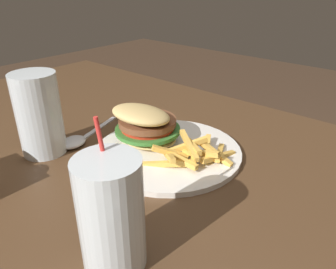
{
  "coord_description": "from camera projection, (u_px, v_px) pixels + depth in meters",
  "views": [
    {
      "loc": [
        -0.25,
        0.23,
        1.06
      ],
      "look_at": [
        0.11,
        -0.18,
        0.79
      ],
      "focal_mm": 35.0,
      "sensor_mm": 36.0,
      "label": 1
    }
  ],
  "objects": [
    {
      "name": "spoon",
      "position": [
        76.0,
        141.0,
        0.66
      ],
      "size": [
        0.08,
        0.18,
        0.02
      ],
      "rotation": [
        0.0,
        0.0,
        1.87
      ],
      "color": "silver",
      "rests_on": "dining_table"
    },
    {
      "name": "juice_glass",
      "position": [
        112.0,
        218.0,
        0.37
      ],
      "size": [
        0.08,
        0.08,
        0.18
      ],
      "color": "silver",
      "rests_on": "dining_table"
    },
    {
      "name": "beer_glass",
      "position": [
        39.0,
        115.0,
        0.6
      ],
      "size": [
        0.08,
        0.08,
        0.16
      ],
      "color": "silver",
      "rests_on": "dining_table"
    },
    {
      "name": "meal_plate_near",
      "position": [
        157.0,
        137.0,
        0.63
      ],
      "size": [
        0.28,
        0.28,
        0.09
      ],
      "color": "white",
      "rests_on": "dining_table"
    }
  ]
}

